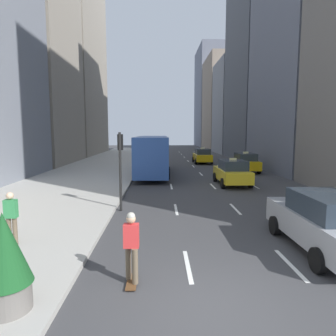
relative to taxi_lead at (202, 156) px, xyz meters
name	(u,v)px	position (x,y,z in m)	size (l,w,h in m)	color
ground_plane	(207,309)	(-4.00, -29.19, -0.88)	(160.00, 160.00, 0.00)	#3D3D3F
sidewalk_left	(105,165)	(-11.00, -2.19, -0.81)	(8.00, 66.00, 0.15)	#ADAAA3
lane_markings	(197,170)	(-1.40, -6.19, -0.87)	(5.72, 56.00, 0.01)	white
building_row_left	(37,42)	(-18.00, -1.33, 12.35)	(6.00, 53.66, 30.17)	#A89E89
building_row_right	(251,61)	(8.00, 8.59, 12.72)	(6.00, 82.59, 33.45)	slate
taxi_lead	(202,156)	(0.00, 0.00, 0.00)	(2.02, 4.40, 1.87)	yellow
taxi_second	(245,162)	(2.80, -7.87, 0.00)	(2.02, 4.40, 1.87)	yellow
taxi_third	(232,172)	(0.00, -14.65, 0.00)	(2.02, 4.40, 1.87)	yellow
sedan_black_near	(325,222)	(0.00, -26.28, 0.03)	(2.02, 4.68, 1.80)	#9EA0A5
city_bus	(152,154)	(-5.61, -9.07, 0.91)	(2.80, 11.61, 3.25)	#2D519E
skateboarder	(131,245)	(-5.62, -28.10, 0.08)	(0.36, 0.80, 1.75)	brown
planter_with_shrub	(5,261)	(-7.91, -29.35, 0.27)	(1.00, 1.00, 1.95)	slate
pedestrian_near_curb	(11,216)	(-9.47, -25.91, 0.19)	(0.36, 0.22, 1.65)	brown
traffic_light_pole	(120,159)	(-6.75, -21.28, 1.53)	(0.24, 0.42, 3.60)	black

